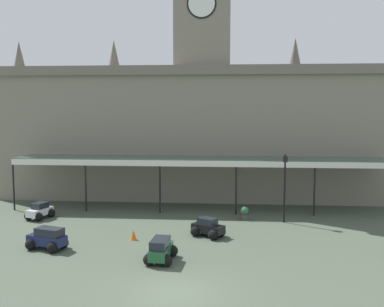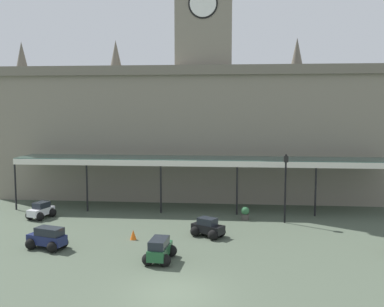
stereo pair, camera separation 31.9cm
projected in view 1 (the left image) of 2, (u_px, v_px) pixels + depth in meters
ground_plane at (175, 293)px, 19.52m from camera, size 140.00×140.00×0.00m
station_building at (203, 124)px, 40.30m from camera, size 36.06×6.85×20.84m
entrance_canopy at (199, 160)px, 34.97m from camera, size 29.34×3.26×4.16m
car_green_estate at (161, 251)px, 23.50m from camera, size 1.65×2.31×1.27m
car_black_sedan at (208, 229)px, 28.04m from camera, size 2.25×2.09×1.19m
car_white_sedan at (40, 212)px, 32.54m from camera, size 1.88×2.22×1.19m
car_navy_estate at (47, 240)px, 25.50m from camera, size 2.41×1.95×1.27m
victorian_lamppost at (285, 180)px, 31.19m from camera, size 0.30×0.30×4.89m
traffic_cone at (133, 235)px, 27.35m from camera, size 0.40×0.40×0.62m
planter_near_kerb at (245, 213)px, 32.25m from camera, size 0.60×0.60×0.96m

